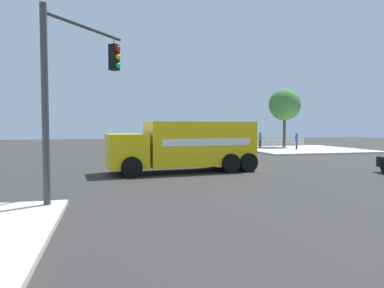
% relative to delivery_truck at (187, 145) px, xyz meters
% --- Properties ---
extents(ground_plane, '(100.00, 100.00, 0.00)m').
position_rel_delivery_truck_xyz_m(ground_plane, '(-1.99, -0.64, -1.41)').
color(ground_plane, '#33302D').
extents(sidewalk_corner_near, '(11.56, 11.56, 0.14)m').
position_rel_delivery_truck_xyz_m(sidewalk_corner_near, '(-15.09, -13.75, -1.34)').
color(sidewalk_corner_near, beige).
rests_on(sidewalk_corner_near, ground).
extents(delivery_truck, '(8.00, 3.51, 2.68)m').
position_rel_delivery_truck_xyz_m(delivery_truck, '(0.00, 0.00, 0.00)').
color(delivery_truck, yellow).
rests_on(delivery_truck, ground).
extents(traffic_light_primary, '(2.38, 2.91, 5.82)m').
position_rel_delivery_truck_xyz_m(traffic_light_primary, '(5.14, 6.39, 2.52)').
color(traffic_light_primary, '#38383D').
rests_on(traffic_light_primary, sidewalk_corner_far).
extents(pedestrian_near_corner, '(0.23, 0.53, 1.66)m').
position_rel_delivery_truck_xyz_m(pedestrian_near_corner, '(-11.82, -16.31, -0.33)').
color(pedestrian_near_corner, black).
rests_on(pedestrian_near_corner, sidewalk_corner_near).
extents(pedestrian_crossing, '(0.39, 0.42, 1.69)m').
position_rel_delivery_truck_xyz_m(pedestrian_crossing, '(-14.09, -12.74, -0.31)').
color(pedestrian_crossing, navy).
rests_on(pedestrian_crossing, sidewalk_corner_near).
extents(picket_fence_run, '(7.66, 0.05, 0.95)m').
position_rel_delivery_truck_xyz_m(picket_fence_run, '(-15.09, -19.28, -0.79)').
color(picket_fence_run, silver).
rests_on(picket_fence_run, sidewalk_corner_near).
extents(shade_tree_near, '(3.52, 3.52, 6.46)m').
position_rel_delivery_truck_xyz_m(shade_tree_near, '(-15.14, -17.14, 3.41)').
color(shade_tree_near, brown).
rests_on(shade_tree_near, sidewalk_corner_near).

